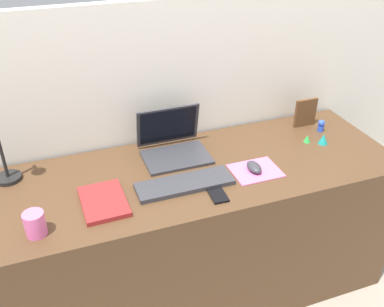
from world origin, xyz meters
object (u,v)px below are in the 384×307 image
at_px(laptop, 173,143).
at_px(toy_figurine_teal, 323,139).
at_px(toy_figurine_blue, 321,125).
at_px(mouse, 254,167).
at_px(picture_frame, 305,113).
at_px(coffee_mug, 35,224).
at_px(notebook_pad, 104,201).
at_px(cell_phone, 217,193).
at_px(toy_figurine_green, 307,139).
at_px(keyboard, 185,184).

distance_m(laptop, toy_figurine_teal, 0.74).
distance_m(toy_figurine_teal, toy_figurine_blue, 0.13).
relative_size(mouse, picture_frame, 0.64).
height_order(laptop, picture_frame, laptop).
height_order(coffee_mug, toy_figurine_teal, coffee_mug).
height_order(mouse, notebook_pad, mouse).
xyz_separation_m(cell_phone, toy_figurine_blue, (0.71, 0.32, 0.03)).
bearing_deg(picture_frame, toy_figurine_green, -117.32).
bearing_deg(toy_figurine_blue, notebook_pad, -169.13).
bearing_deg(laptop, toy_figurine_teal, -13.15).
bearing_deg(coffee_mug, toy_figurine_teal, 8.49).
bearing_deg(picture_frame, coffee_mug, -163.81).
height_order(toy_figurine_green, toy_figurine_teal, toy_figurine_teal).
xyz_separation_m(keyboard, toy_figurine_blue, (0.81, 0.22, 0.02)).
xyz_separation_m(notebook_pad, toy_figurine_teal, (1.09, 0.11, 0.02)).
bearing_deg(toy_figurine_blue, laptop, 176.11).
xyz_separation_m(mouse, picture_frame, (0.44, 0.30, 0.05)).
relative_size(cell_phone, picture_frame, 0.85).
distance_m(laptop, toy_figurine_blue, 0.78).
distance_m(picture_frame, coffee_mug, 1.42).
height_order(keyboard, notebook_pad, same).
bearing_deg(keyboard, toy_figurine_blue, 14.97).
distance_m(keyboard, toy_figurine_blue, 0.84).
bearing_deg(keyboard, coffee_mug, -170.70).
height_order(keyboard, picture_frame, picture_frame).
relative_size(keyboard, toy_figurine_teal, 7.98).
distance_m(picture_frame, toy_figurine_blue, 0.10).
relative_size(cell_phone, coffee_mug, 1.37).
xyz_separation_m(keyboard, notebook_pad, (-0.34, -0.00, 0.00)).
relative_size(keyboard, cell_phone, 3.20).
relative_size(coffee_mug, toy_figurine_teal, 1.81).
distance_m(cell_phone, toy_figurine_teal, 0.68).
bearing_deg(coffee_mug, laptop, 30.24).
xyz_separation_m(laptop, toy_figurine_green, (0.65, -0.13, -0.04)).
distance_m(notebook_pad, toy_figurine_green, 1.04).
bearing_deg(cell_phone, toy_figurine_teal, 19.77).
xyz_separation_m(picture_frame, coffee_mug, (-1.36, -0.40, -0.03)).
height_order(laptop, notebook_pad, laptop).
bearing_deg(toy_figurine_green, coffee_mug, -169.32).
bearing_deg(coffee_mug, keyboard, 9.30).
xyz_separation_m(keyboard, cell_phone, (0.10, -0.10, -0.01)).
distance_m(keyboard, notebook_pad, 0.34).
bearing_deg(toy_figurine_green, picture_frame, 62.68).
distance_m(cell_phone, picture_frame, 0.78).
bearing_deg(cell_phone, keyboard, 138.31).
relative_size(laptop, cell_phone, 2.34).
relative_size(laptop, mouse, 3.12).
bearing_deg(keyboard, toy_figurine_green, 11.86).
bearing_deg(mouse, toy_figurine_blue, 23.78).
xyz_separation_m(laptop, picture_frame, (0.73, 0.03, 0.02)).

